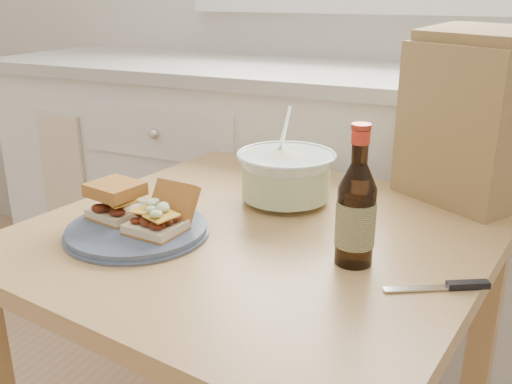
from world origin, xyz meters
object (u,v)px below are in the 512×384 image
at_px(plate, 137,230).
at_px(coleslaw_bowl, 286,178).
at_px(dining_table, 259,276).
at_px(paper_bag, 468,124).
at_px(beer_bottle, 356,213).

xyz_separation_m(plate, coleslaw_bowl, (0.19, 0.29, 0.05)).
distance_m(dining_table, paper_bag, 0.57).
xyz_separation_m(dining_table, paper_bag, (0.34, 0.36, 0.28)).
xyz_separation_m(dining_table, plate, (-0.21, -0.13, 0.11)).
bearing_deg(plate, dining_table, 31.40).
bearing_deg(dining_table, beer_bottle, -8.39).
height_order(dining_table, coleslaw_bowl, coleslaw_bowl).
height_order(dining_table, plate, plate).
relative_size(dining_table, paper_bag, 2.82).
bearing_deg(coleslaw_bowl, beer_bottle, -45.69).
relative_size(plate, paper_bag, 0.79).
bearing_deg(dining_table, coleslaw_bowl, 102.25).
bearing_deg(plate, coleslaw_bowl, 56.14).
distance_m(coleslaw_bowl, beer_bottle, 0.32).
distance_m(plate, paper_bag, 0.75).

